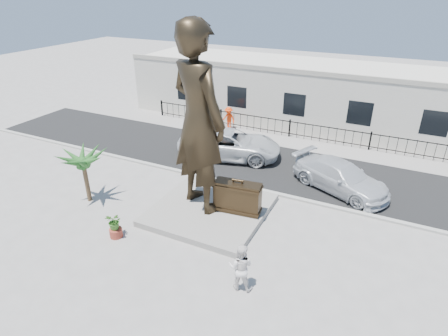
# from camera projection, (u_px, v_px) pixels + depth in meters

# --- Properties ---
(ground) EXTENTS (100.00, 100.00, 0.00)m
(ground) POSITION_uv_depth(u_px,v_px,m) (205.00, 231.00, 16.83)
(ground) COLOR #9E9991
(ground) RESTS_ON ground
(street) EXTENTS (40.00, 7.00, 0.01)m
(street) POSITION_uv_depth(u_px,v_px,m) (266.00, 162.00, 23.26)
(street) COLOR black
(street) RESTS_ON ground
(curb) EXTENTS (40.00, 0.25, 0.12)m
(curb) POSITION_uv_depth(u_px,v_px,m) (244.00, 186.00, 20.42)
(curb) COLOR #A5A399
(curb) RESTS_ON ground
(far_sidewalk) EXTENTS (40.00, 2.50, 0.02)m
(far_sidewalk) POSITION_uv_depth(u_px,v_px,m) (286.00, 140.00, 26.48)
(far_sidewalk) COLOR #9E9991
(far_sidewalk) RESTS_ON ground
(plinth) EXTENTS (5.20, 5.20, 0.30)m
(plinth) POSITION_uv_depth(u_px,v_px,m) (210.00, 210.00, 18.16)
(plinth) COLOR gray
(plinth) RESTS_ON ground
(fence) EXTENTS (22.00, 0.10, 1.20)m
(fence) POSITION_uv_depth(u_px,v_px,m) (290.00, 129.00, 26.86)
(fence) COLOR black
(fence) RESTS_ON ground
(building) EXTENTS (28.00, 7.00, 4.40)m
(building) POSITION_uv_depth(u_px,v_px,m) (307.00, 93.00, 29.53)
(building) COLOR silver
(building) RESTS_ON ground
(statue) EXTENTS (3.70, 3.16, 8.60)m
(statue) POSITION_uv_depth(u_px,v_px,m) (199.00, 120.00, 16.49)
(statue) COLOR #2C2316
(statue) RESTS_ON plinth
(suitcase) EXTENTS (2.25, 0.94, 1.54)m
(suitcase) POSITION_uv_depth(u_px,v_px,m) (237.00, 197.00, 17.44)
(suitcase) COLOR #302314
(suitcase) RESTS_ON plinth
(tourist) EXTENTS (1.04, 0.88, 1.90)m
(tourist) POSITION_uv_depth(u_px,v_px,m) (241.00, 267.00, 13.34)
(tourist) COLOR white
(tourist) RESTS_ON ground
(car_white) EXTENTS (6.93, 4.56, 1.77)m
(car_white) POSITION_uv_depth(u_px,v_px,m) (230.00, 144.00, 23.61)
(car_white) COLOR silver
(car_white) RESTS_ON street
(car_silver) EXTENTS (5.81, 4.24, 1.56)m
(car_silver) POSITION_uv_depth(u_px,v_px,m) (341.00, 177.00, 19.84)
(car_silver) COLOR silver
(car_silver) RESTS_ON street
(worker) EXTENTS (1.22, 0.87, 1.70)m
(worker) POSITION_uv_depth(u_px,v_px,m) (229.00, 118.00, 28.15)
(worker) COLOR #FF3F0D
(worker) RESTS_ON far_sidewalk
(palm_tree) EXTENTS (1.80, 1.80, 3.20)m
(palm_tree) POSITION_uv_depth(u_px,v_px,m) (90.00, 200.00, 19.24)
(palm_tree) COLOR #21531E
(palm_tree) RESTS_ON ground
(planter) EXTENTS (0.56, 0.56, 0.40)m
(planter) POSITION_uv_depth(u_px,v_px,m) (116.00, 233.00, 16.41)
(planter) COLOR #983828
(planter) RESTS_ON ground
(shrub) EXTENTS (0.82, 0.75, 0.78)m
(shrub) POSITION_uv_depth(u_px,v_px,m) (114.00, 222.00, 16.15)
(shrub) COLOR #3B7124
(shrub) RESTS_ON planter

